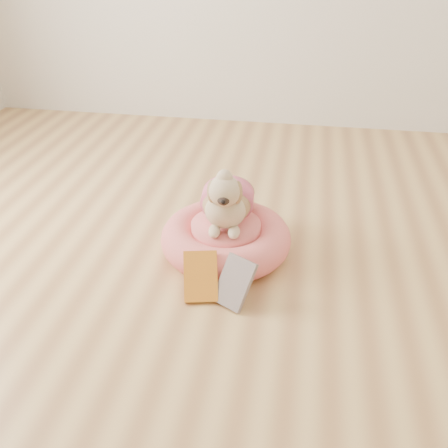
% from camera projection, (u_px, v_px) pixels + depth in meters
% --- Properties ---
extents(floor, '(4.50, 4.50, 0.00)m').
position_uv_depth(floor, '(176.00, 327.00, 1.84)').
color(floor, '#AB7847').
rests_on(floor, ground).
extents(pet_bed, '(0.58, 0.58, 0.15)m').
position_uv_depth(pet_bed, '(226.00, 238.00, 2.22)').
color(pet_bed, '#D75F54').
rests_on(pet_bed, floor).
extents(dog, '(0.32, 0.43, 0.30)m').
position_uv_depth(dog, '(227.00, 190.00, 2.13)').
color(dog, brown).
rests_on(dog, pet_bed).
extents(book_yellow, '(0.16, 0.17, 0.17)m').
position_uv_depth(book_yellow, '(201.00, 276.00, 1.96)').
color(book_yellow, gold).
rests_on(book_yellow, floor).
extents(book_white, '(0.18, 0.18, 0.18)m').
position_uv_depth(book_white, '(235.00, 282.00, 1.93)').
color(book_white, silver).
rests_on(book_white, floor).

